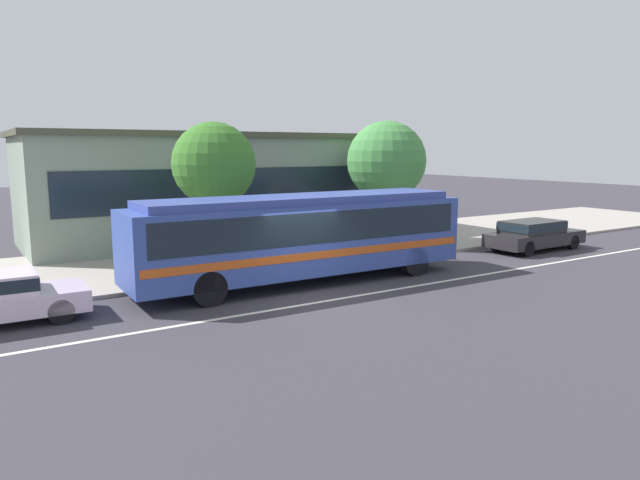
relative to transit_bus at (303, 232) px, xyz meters
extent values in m
plane|color=#38353D|center=(-0.78, -1.53, -1.66)|extent=(120.00, 120.00, 0.00)
cube|color=#A49B92|center=(-0.78, 5.35, -1.60)|extent=(60.00, 8.00, 0.12)
cube|color=silver|center=(-0.78, -2.33, -1.66)|extent=(56.00, 0.16, 0.01)
cube|color=#334B9D|center=(-0.02, 0.00, -0.14)|extent=(11.32, 2.60, 2.19)
cube|color=#374797|center=(-0.02, 0.00, 1.07)|extent=(10.41, 2.30, 0.24)
cube|color=#19232D|center=(-0.02, 0.00, 0.30)|extent=(10.64, 2.62, 0.96)
cube|color=#C14F19|center=(-0.02, 0.00, -0.54)|extent=(11.09, 2.63, 0.24)
cube|color=#19232D|center=(5.58, -0.08, 0.30)|extent=(0.15, 2.16, 1.05)
cylinder|color=black|center=(3.83, 1.03, -1.16)|extent=(1.00, 0.29, 1.00)
cylinder|color=black|center=(3.81, -1.14, -1.16)|extent=(1.00, 0.29, 1.00)
cylinder|color=black|center=(-3.61, 1.13, -1.16)|extent=(1.00, 0.29, 1.00)
cylinder|color=black|center=(-3.64, -1.04, -1.16)|extent=(1.00, 0.29, 1.00)
cylinder|color=black|center=(-7.37, 0.95, -1.34)|extent=(0.64, 0.23, 0.64)
cylinder|color=black|center=(-7.39, -0.60, -1.34)|extent=(0.64, 0.23, 0.64)
cube|color=#252226|center=(11.60, -0.07, -1.15)|extent=(4.71, 1.91, 0.55)
cube|color=#232425|center=(11.36, -0.08, -0.62)|extent=(2.65, 1.65, 0.50)
cube|color=#19232D|center=(11.36, -0.08, -0.60)|extent=(2.70, 1.67, 0.32)
cylinder|color=black|center=(13.12, 0.76, -1.34)|extent=(0.64, 0.23, 0.64)
cylinder|color=black|center=(13.16, -0.84, -1.34)|extent=(0.64, 0.23, 0.64)
cylinder|color=black|center=(10.04, 0.70, -1.34)|extent=(0.64, 0.23, 0.64)
cylinder|color=black|center=(10.07, -0.90, -1.34)|extent=(0.64, 0.23, 0.64)
cylinder|color=#766450|center=(-0.25, 2.78, -1.14)|extent=(0.14, 0.14, 0.81)
cylinder|color=#766450|center=(-0.10, 2.83, -1.14)|extent=(0.14, 0.14, 0.81)
cylinder|color=#48415B|center=(-0.18, 2.80, -0.44)|extent=(0.44, 0.44, 0.58)
sphere|color=tan|center=(-0.18, 2.80, -0.04)|extent=(0.23, 0.23, 0.23)
cylinder|color=#2B384C|center=(4.76, 3.19, -1.11)|extent=(0.14, 0.14, 0.87)
cylinder|color=#2B384C|center=(4.74, 3.03, -1.11)|extent=(0.14, 0.14, 0.87)
cylinder|color=green|center=(4.75, 3.11, -0.39)|extent=(0.38, 0.38, 0.56)
sphere|color=#E3A268|center=(4.75, 3.11, -0.01)|extent=(0.21, 0.21, 0.21)
cylinder|color=gray|center=(5.16, 2.08, -0.38)|extent=(0.08, 0.08, 2.33)
cube|color=yellow|center=(5.16, 2.08, 0.59)|extent=(0.10, 0.44, 0.56)
cylinder|color=brown|center=(-1.47, 3.70, -0.23)|extent=(0.26, 0.26, 2.63)
sphere|color=#377127|center=(-1.47, 3.70, 2.13)|extent=(2.99, 2.99, 2.99)
cylinder|color=brown|center=(7.19, 4.70, -0.33)|extent=(0.26, 0.26, 2.42)
sphere|color=#438842|center=(7.19, 4.70, 2.13)|extent=(3.57, 3.57, 3.57)
cube|color=gray|center=(1.71, 10.54, 0.74)|extent=(17.84, 6.98, 4.81)
cube|color=#19232D|center=(1.71, 7.03, 0.99)|extent=(16.42, 0.04, 1.73)
cube|color=#444434|center=(1.71, 10.54, 3.27)|extent=(18.24, 7.38, 0.24)
camera|label=1|loc=(-9.40, -15.81, 2.67)|focal=32.39mm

